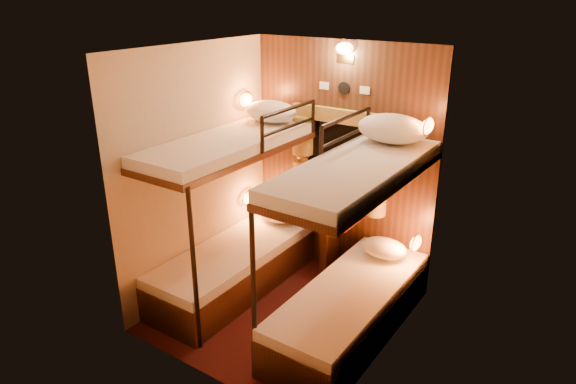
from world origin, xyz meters
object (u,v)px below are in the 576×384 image
Objects in this scene: table at (330,238)px; bottle_left at (326,209)px; bottle_right at (332,211)px; bunk_left at (234,238)px; bunk_right at (352,277)px.

bottle_left is (-0.03, -0.06, 0.35)m from table.
table is 0.33m from bottle_right.
bunk_left reaches higher than bottle_left.
bottle_right is at bearing -56.18° from table.
bunk_left reaches higher than table.
bunk_right is 8.93× the size of bottle_right.
bunk_left is 8.93× the size of bottle_right.
table is 3.08× the size of bottle_right.
bunk_right reaches higher than bottle_right.
bunk_left is 1.02m from bottle_right.
bottle_right is at bearing 48.65° from bunk_left.
bunk_right is at bearing 0.00° from bunk_left.
bunk_left is at bearing 180.00° from bunk_right.
bottle_left is at bearing 49.21° from bunk_left.
bottle_left reaches higher than table.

